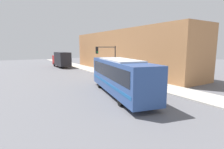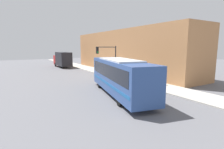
{
  "view_description": "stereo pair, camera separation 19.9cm",
  "coord_description": "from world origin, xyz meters",
  "px_view_note": "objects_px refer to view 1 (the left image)",
  "views": [
    {
      "loc": [
        -8.8,
        -10.69,
        4.51
      ],
      "look_at": [
        1.45,
        5.72,
        1.48
      ],
      "focal_mm": 28.0,
      "sensor_mm": 36.0,
      "label": 1
    },
    {
      "loc": [
        -8.63,
        -10.79,
        4.51
      ],
      "look_at": [
        1.45,
        5.72,
        1.48
      ],
      "focal_mm": 28.0,
      "sensor_mm": 36.0,
      "label": 2
    }
  ],
  "objects_px": {
    "city_bus": "(120,75)",
    "traffic_light_pole": "(108,56)",
    "fire_hydrant": "(137,80)",
    "parking_meter": "(130,75)",
    "pedestrian_mid_block": "(129,72)",
    "delivery_truck": "(61,59)",
    "pedestrian_near_corner": "(159,77)"
  },
  "relations": [
    {
      "from": "fire_hydrant",
      "to": "parking_meter",
      "type": "bearing_deg",
      "value": 90.0
    },
    {
      "from": "parking_meter",
      "to": "fire_hydrant",
      "type": "bearing_deg",
      "value": -90.0
    },
    {
      "from": "pedestrian_mid_block",
      "to": "delivery_truck",
      "type": "bearing_deg",
      "value": 102.96
    },
    {
      "from": "city_bus",
      "to": "fire_hydrant",
      "type": "relative_size",
      "value": 15.94
    },
    {
      "from": "fire_hydrant",
      "to": "parking_meter",
      "type": "distance_m",
      "value": 1.5
    },
    {
      "from": "pedestrian_near_corner",
      "to": "traffic_light_pole",
      "type": "bearing_deg",
      "value": 109.94
    },
    {
      "from": "delivery_truck",
      "to": "fire_hydrant",
      "type": "distance_m",
      "value": 23.28
    },
    {
      "from": "traffic_light_pole",
      "to": "pedestrian_near_corner",
      "type": "relative_size",
      "value": 2.55
    },
    {
      "from": "parking_meter",
      "to": "city_bus",
      "type": "bearing_deg",
      "value": -136.31
    },
    {
      "from": "city_bus",
      "to": "parking_meter",
      "type": "height_order",
      "value": "city_bus"
    },
    {
      "from": "traffic_light_pole",
      "to": "pedestrian_mid_block",
      "type": "height_order",
      "value": "traffic_light_pole"
    },
    {
      "from": "fire_hydrant",
      "to": "traffic_light_pole",
      "type": "distance_m",
      "value": 5.98
    },
    {
      "from": "traffic_light_pole",
      "to": "parking_meter",
      "type": "height_order",
      "value": "traffic_light_pole"
    },
    {
      "from": "delivery_truck",
      "to": "parking_meter",
      "type": "relative_size",
      "value": 6.22
    },
    {
      "from": "city_bus",
      "to": "parking_meter",
      "type": "xyz_separation_m",
      "value": [
        4.65,
        4.44,
        -1.01
      ]
    },
    {
      "from": "fire_hydrant",
      "to": "pedestrian_mid_block",
      "type": "bearing_deg",
      "value": 65.18
    },
    {
      "from": "pedestrian_near_corner",
      "to": "city_bus",
      "type": "bearing_deg",
      "value": -172.17
    },
    {
      "from": "delivery_truck",
      "to": "pedestrian_near_corner",
      "type": "distance_m",
      "value": 25.62
    },
    {
      "from": "pedestrian_mid_block",
      "to": "city_bus",
      "type": "bearing_deg",
      "value": -133.21
    },
    {
      "from": "delivery_truck",
      "to": "pedestrian_mid_block",
      "type": "relative_size",
      "value": 4.63
    },
    {
      "from": "pedestrian_near_corner",
      "to": "parking_meter",
      "type": "bearing_deg",
      "value": 113.99
    },
    {
      "from": "traffic_light_pole",
      "to": "pedestrian_near_corner",
      "type": "xyz_separation_m",
      "value": [
        2.66,
        -7.33,
        -2.25
      ]
    },
    {
      "from": "delivery_truck",
      "to": "pedestrian_near_corner",
      "type": "relative_size",
      "value": 4.17
    },
    {
      "from": "fire_hydrant",
      "to": "pedestrian_mid_block",
      "type": "relative_size",
      "value": 0.44
    },
    {
      "from": "city_bus",
      "to": "traffic_light_pole",
      "type": "height_order",
      "value": "traffic_light_pole"
    },
    {
      "from": "traffic_light_pole",
      "to": "delivery_truck",
      "type": "bearing_deg",
      "value": 95.14
    },
    {
      "from": "parking_meter",
      "to": "pedestrian_near_corner",
      "type": "height_order",
      "value": "pedestrian_near_corner"
    },
    {
      "from": "delivery_truck",
      "to": "pedestrian_mid_block",
      "type": "distance_m",
      "value": 19.81
    },
    {
      "from": "city_bus",
      "to": "pedestrian_near_corner",
      "type": "height_order",
      "value": "city_bus"
    },
    {
      "from": "delivery_truck",
      "to": "fire_hydrant",
      "type": "height_order",
      "value": "delivery_truck"
    },
    {
      "from": "city_bus",
      "to": "traffic_light_pole",
      "type": "relative_size",
      "value": 2.51
    },
    {
      "from": "fire_hydrant",
      "to": "pedestrian_mid_block",
      "type": "distance_m",
      "value": 4.22
    }
  ]
}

